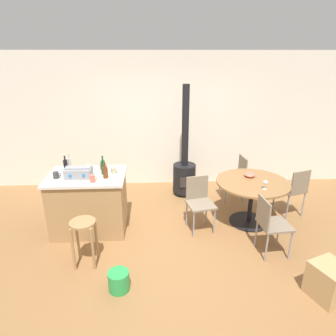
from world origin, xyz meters
TOP-DOWN VIEW (x-y plane):
  - ground_plane at (0.00, 0.00)m, footprint 8.80×8.80m
  - back_wall at (0.00, 2.35)m, footprint 8.00×0.10m
  - kitchen_island at (-1.37, 0.55)m, footprint 1.16×0.83m
  - wooden_stool at (-1.27, -0.32)m, footprint 0.33×0.33m
  - dining_table at (1.22, 0.59)m, footprint 1.15×1.15m
  - folding_chair_near at (0.36, 0.48)m, footprint 0.47×0.47m
  - folding_chair_far at (1.22, -0.23)m, footprint 0.43×0.43m
  - folding_chair_left at (2.00, 0.78)m, footprint 0.51×0.51m
  - folding_chair_right at (1.20, 1.47)m, footprint 0.44×0.44m
  - wood_stove at (0.25, 1.73)m, footprint 0.44×0.45m
  - toolbox at (-1.46, 0.46)m, footprint 0.39×0.22m
  - bottle_0 at (-1.72, 0.74)m, footprint 0.06×0.06m
  - bottle_1 at (-1.11, 0.58)m, footprint 0.07×0.07m
  - bottle_2 at (-1.67, 0.80)m, footprint 0.06×0.06m
  - bottle_3 at (-1.06, 0.42)m, footprint 0.07×0.07m
  - cup_0 at (-1.16, 0.77)m, footprint 0.12×0.09m
  - cup_1 at (-0.96, 0.60)m, footprint 0.12×0.09m
  - cup_2 at (-1.22, 0.28)m, footprint 0.11×0.07m
  - cup_3 at (-1.78, 0.45)m, footprint 0.12×0.08m
  - cup_4 at (-1.38, 0.77)m, footprint 0.12×0.08m
  - wine_glass at (1.31, 0.31)m, footprint 0.07×0.07m
  - serving_bowl at (1.23, 0.79)m, footprint 0.18×0.18m
  - cardboard_box at (1.63, -1.06)m, footprint 0.49×0.49m
  - plastic_bucket at (-0.79, -0.83)m, footprint 0.25×0.25m

SIDE VIEW (x-z plane):
  - ground_plane at x=0.00m, z-range 0.00..0.00m
  - plastic_bucket at x=-0.79m, z-range 0.00..0.25m
  - cardboard_box at x=1.63m, z-range 0.00..0.42m
  - kitchen_island at x=-1.37m, z-range 0.00..0.93m
  - wooden_stool at x=-1.27m, z-range 0.15..0.79m
  - folding_chair_right at x=1.20m, z-range 0.07..0.92m
  - folding_chair_near at x=0.36m, z-range 0.07..0.92m
  - folding_chair_far at x=1.22m, z-range 0.08..0.93m
  - wood_stove at x=0.25m, z-range -0.56..1.58m
  - folding_chair_left at x=2.00m, z-range 0.08..0.96m
  - dining_table at x=1.22m, z-range 0.20..0.94m
  - serving_bowl at x=1.23m, z-range 0.74..0.81m
  - wine_glass at x=1.31m, z-range 0.78..0.92m
  - cup_4 at x=-1.38m, z-range 0.93..1.01m
  - cup_1 at x=-0.96m, z-range 0.93..1.02m
  - cup_0 at x=-1.16m, z-range 0.93..1.02m
  - cup_3 at x=-1.78m, z-range 0.93..1.03m
  - cup_2 at x=-1.22m, z-range 0.93..1.03m
  - toolbox at x=-1.46m, z-range 0.92..1.09m
  - bottle_3 at x=-1.06m, z-range 0.90..1.13m
  - bottle_0 at x=-1.72m, z-range 0.90..1.15m
  - bottle_2 at x=-1.67m, z-range 0.90..1.15m
  - bottle_1 at x=-1.11m, z-range 0.89..1.19m
  - back_wall at x=0.00m, z-range 0.00..2.70m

